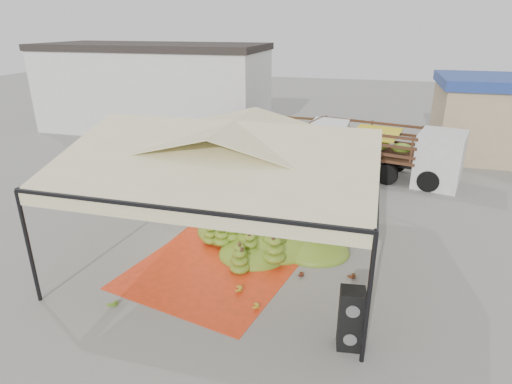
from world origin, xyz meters
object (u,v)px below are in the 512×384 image
(truck_left, at_px, (287,136))
(truck_right, at_px, (389,146))
(vendor, at_px, (270,165))
(banana_heap, at_px, (273,226))
(speaker_stack, at_px, (351,319))

(truck_left, bearing_deg, truck_right, -9.19)
(vendor, xyz_separation_m, truck_left, (-0.03, 3.65, 0.38))
(banana_heap, height_order, speaker_stack, speaker_stack)
(banana_heap, relative_size, vendor, 2.75)
(banana_heap, xyz_separation_m, vendor, (-1.26, 4.84, 0.40))
(truck_right, bearing_deg, truck_left, -176.75)
(speaker_stack, relative_size, vendor, 0.74)
(speaker_stack, bearing_deg, vendor, 106.80)
(banana_heap, distance_m, speaker_stack, 4.98)
(truck_right, bearing_deg, banana_heap, -100.95)
(vendor, height_order, truck_right, truck_right)
(banana_heap, relative_size, truck_left, 0.83)
(vendor, distance_m, truck_left, 3.67)
(banana_heap, bearing_deg, vendor, 104.58)
(truck_left, bearing_deg, speaker_stack, -70.97)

